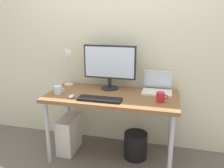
# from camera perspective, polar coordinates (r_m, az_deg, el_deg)

# --- Properties ---
(ground_plane) EXTENTS (6.00, 6.00, 0.00)m
(ground_plane) POSITION_cam_1_polar(r_m,az_deg,el_deg) (2.84, 0.00, -17.01)
(ground_plane) COLOR #665B51
(back_wall) EXTENTS (4.40, 0.04, 2.60)m
(back_wall) POSITION_cam_1_polar(r_m,az_deg,el_deg) (2.77, 2.03, 10.91)
(back_wall) COLOR beige
(back_wall) RESTS_ON ground_plane
(desk) EXTENTS (1.41, 0.67, 0.75)m
(desk) POSITION_cam_1_polar(r_m,az_deg,el_deg) (2.53, 0.00, -4.07)
(desk) COLOR brown
(desk) RESTS_ON ground_plane
(monitor) EXTENTS (0.60, 0.20, 0.50)m
(monitor) POSITION_cam_1_polar(r_m,az_deg,el_deg) (2.64, -0.59, 4.81)
(monitor) COLOR #232328
(monitor) RESTS_ON desk
(laptop) EXTENTS (0.32, 0.27, 0.23)m
(laptop) POSITION_cam_1_polar(r_m,az_deg,el_deg) (2.64, 11.02, -0.69)
(laptop) COLOR silver
(laptop) RESTS_ON desk
(desk_lamp) EXTENTS (0.11, 0.16, 0.49)m
(desk_lamp) POSITION_cam_1_polar(r_m,az_deg,el_deg) (2.81, -11.06, 6.47)
(desk_lamp) COLOR silver
(desk_lamp) RESTS_ON desk
(keyboard) EXTENTS (0.44, 0.14, 0.02)m
(keyboard) POSITION_cam_1_polar(r_m,az_deg,el_deg) (2.35, -3.03, -3.70)
(keyboard) COLOR black
(keyboard) RESTS_ON desk
(mouse) EXTENTS (0.06, 0.09, 0.03)m
(mouse) POSITION_cam_1_polar(r_m,az_deg,el_deg) (2.44, -9.81, -2.99)
(mouse) COLOR silver
(mouse) RESTS_ON desk
(coffee_mug) EXTENTS (0.12, 0.08, 0.10)m
(coffee_mug) POSITION_cam_1_polar(r_m,az_deg,el_deg) (2.34, 11.75, -3.13)
(coffee_mug) COLOR red
(coffee_mug) RESTS_ON desk
(glass_cup) EXTENTS (0.12, 0.09, 0.09)m
(glass_cup) POSITION_cam_1_polar(r_m,az_deg,el_deg) (2.59, -13.03, -1.43)
(glass_cup) COLOR silver
(glass_cup) RESTS_ON desk
(computer_tower) EXTENTS (0.18, 0.36, 0.42)m
(computer_tower) POSITION_cam_1_polar(r_m,az_deg,el_deg) (2.88, -10.41, -11.91)
(computer_tower) COLOR silver
(computer_tower) RESTS_ON ground_plane
(wastebasket) EXTENTS (0.26, 0.26, 0.30)m
(wastebasket) POSITION_cam_1_polar(r_m,az_deg,el_deg) (2.75, 5.75, -14.62)
(wastebasket) COLOR black
(wastebasket) RESTS_ON ground_plane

